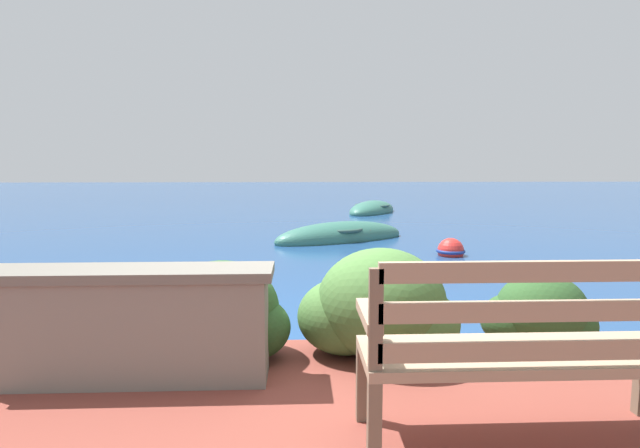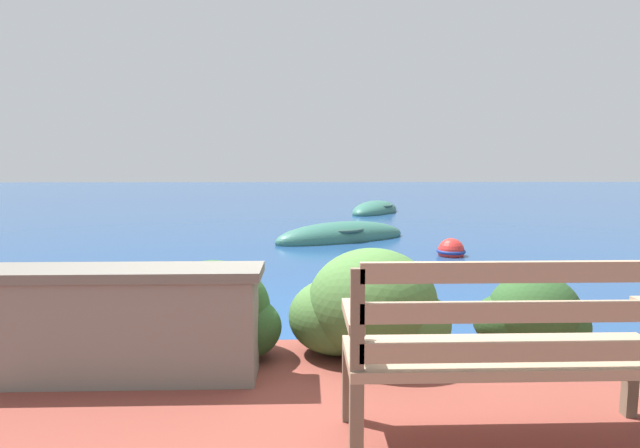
# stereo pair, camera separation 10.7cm
# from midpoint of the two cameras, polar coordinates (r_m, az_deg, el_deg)

# --- Properties ---
(ground_plane) EXTENTS (80.00, 80.00, 0.00)m
(ground_plane) POSITION_cam_midpoint_polar(r_m,az_deg,el_deg) (4.00, -1.53, -16.02)
(ground_plane) COLOR navy
(park_bench) EXTENTS (1.58, 0.48, 0.93)m
(park_bench) POSITION_cam_midpoint_polar(r_m,az_deg,el_deg) (2.58, 21.68, -12.90)
(park_bench) COLOR brown
(park_bench) RESTS_ON patio_terrace
(stone_wall) EXTENTS (1.78, 0.39, 0.71)m
(stone_wall) POSITION_cam_midpoint_polar(r_m,az_deg,el_deg) (3.36, -21.86, -10.56)
(stone_wall) COLOR slate
(stone_wall) RESTS_ON patio_terrace
(hedge_clump_left) EXTENTS (0.78, 0.56, 0.53)m
(hedge_clump_left) POSITION_cam_midpoint_polar(r_m,az_deg,el_deg) (3.83, -26.74, -10.70)
(hedge_clump_left) COLOR #38662D
(hedge_clump_left) RESTS_ON patio_terrace
(hedge_clump_centre) EXTENTS (1.00, 0.72, 0.68)m
(hedge_clump_centre) POSITION_cam_midpoint_polar(r_m,az_deg,el_deg) (3.59, -12.24, -10.19)
(hedge_clump_centre) COLOR #284C23
(hedge_clump_centre) RESTS_ON patio_terrace
(hedge_clump_right) EXTENTS (1.12, 0.81, 0.76)m
(hedge_clump_right) POSITION_cam_midpoint_polar(r_m,az_deg,el_deg) (3.54, 5.85, -9.70)
(hedge_clump_right) COLOR #426B33
(hedge_clump_right) RESTS_ON patio_terrace
(hedge_clump_far_right) EXTENTS (0.81, 0.59, 0.55)m
(hedge_clump_far_right) POSITION_cam_midpoint_polar(r_m,az_deg,el_deg) (4.01, 23.05, -9.59)
(hedge_clump_far_right) COLOR #284C23
(hedge_clump_far_right) RESTS_ON patio_terrace
(rowboat_nearest) EXTENTS (3.07, 2.18, 0.67)m
(rowboat_nearest) POSITION_cam_midpoint_polar(r_m,az_deg,el_deg) (10.28, 2.07, -1.53)
(rowboat_nearest) COLOR #336B5B
(rowboat_nearest) RESTS_ON ground_plane
(rowboat_mid) EXTENTS (2.27, 2.85, 0.67)m
(rowboat_mid) POSITION_cam_midpoint_polar(r_m,az_deg,el_deg) (16.19, 5.78, 1.51)
(rowboat_mid) COLOR #336B5B
(rowboat_mid) RESTS_ON ground_plane
(mooring_buoy) EXTENTS (0.49, 0.49, 0.45)m
(mooring_buoy) POSITION_cam_midpoint_polar(r_m,az_deg,el_deg) (8.83, 14.37, -3.00)
(mooring_buoy) COLOR red
(mooring_buoy) RESTS_ON ground_plane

